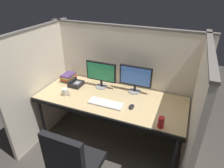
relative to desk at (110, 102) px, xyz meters
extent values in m
plane|color=#423D38|center=(0.00, -0.29, -0.69)|extent=(8.00, 8.00, 0.00)
cube|color=beige|center=(0.00, 0.46, 0.08)|extent=(2.20, 0.05, 1.55)
cube|color=#605B56|center=(0.00, 0.46, 0.87)|extent=(2.21, 0.06, 0.02)
cube|color=beige|center=(-0.99, -0.09, 0.08)|extent=(0.05, 1.40, 1.55)
cube|color=#605B56|center=(-0.99, -0.09, 0.87)|extent=(0.06, 1.41, 0.02)
cube|color=beige|center=(0.99, -0.09, 0.08)|extent=(0.05, 1.40, 1.55)
cube|color=#605B56|center=(0.99, -0.09, 0.87)|extent=(0.06, 1.41, 0.02)
cube|color=tan|center=(0.00, 0.01, 0.03)|extent=(1.90, 0.80, 0.04)
cube|color=black|center=(0.00, -0.38, 0.03)|extent=(1.90, 0.02, 0.05)
cylinder|color=black|center=(-0.89, -0.33, -0.34)|extent=(0.04, 0.04, 0.70)
cylinder|color=black|center=(0.89, -0.33, -0.34)|extent=(0.04, 0.04, 0.70)
cylinder|color=black|center=(-0.89, 0.35, -0.34)|extent=(0.04, 0.04, 0.70)
cylinder|color=black|center=(0.89, 0.35, -0.34)|extent=(0.04, 0.04, 0.70)
cube|color=black|center=(0.00, -0.83, -0.23)|extent=(0.44, 0.44, 0.07)
cube|color=black|center=(0.00, -1.02, 0.04)|extent=(0.40, 0.06, 0.48)
cylinder|color=gray|center=(-0.23, 0.23, 0.06)|extent=(0.17, 0.17, 0.01)
cylinder|color=black|center=(-0.23, 0.23, 0.11)|extent=(0.03, 0.03, 0.09)
cube|color=black|center=(-0.23, 0.23, 0.29)|extent=(0.43, 0.03, 0.27)
cube|color=#268C59|center=(-0.23, 0.21, 0.29)|extent=(0.39, 0.01, 0.23)
cylinder|color=gray|center=(0.24, 0.28, 0.06)|extent=(0.17, 0.17, 0.01)
cylinder|color=black|center=(0.24, 0.28, 0.11)|extent=(0.03, 0.03, 0.09)
cube|color=black|center=(0.24, 0.28, 0.29)|extent=(0.43, 0.03, 0.27)
cube|color=#3F72D8|center=(0.24, 0.26, 0.29)|extent=(0.39, 0.01, 0.23)
cube|color=silver|center=(0.00, -0.14, 0.06)|extent=(0.43, 0.15, 0.02)
ellipsoid|color=black|center=(0.31, -0.09, 0.07)|extent=(0.06, 0.10, 0.03)
cylinder|color=#59595B|center=(0.31, -0.07, 0.08)|extent=(0.01, 0.01, 0.01)
cylinder|color=red|center=(0.69, -0.30, 0.11)|extent=(0.07, 0.07, 0.12)
cube|color=#26723F|center=(-0.78, 0.23, 0.06)|extent=(0.15, 0.21, 0.03)
cube|color=#B22626|center=(-0.77, 0.22, 0.09)|extent=(0.15, 0.21, 0.03)
cube|color=olive|center=(-0.77, 0.21, 0.12)|extent=(0.15, 0.21, 0.03)
cube|color=#4C3366|center=(-0.77, 0.23, 0.14)|extent=(0.15, 0.21, 0.02)
cylinder|color=silver|center=(-0.58, -0.15, 0.10)|extent=(0.08, 0.08, 0.09)
torus|color=silver|center=(-0.52, -0.15, 0.10)|extent=(0.06, 0.01, 0.06)
cube|color=black|center=(-0.58, 0.12, 0.08)|extent=(0.17, 0.19, 0.06)
cube|color=black|center=(-0.64, 0.12, 0.12)|extent=(0.04, 0.17, 0.03)
cube|color=gray|center=(-0.56, 0.11, 0.11)|extent=(0.07, 0.09, 0.00)
camera|label=1|loc=(0.82, -1.92, 1.40)|focal=31.13mm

